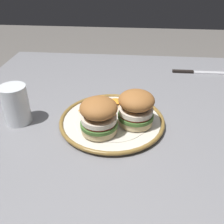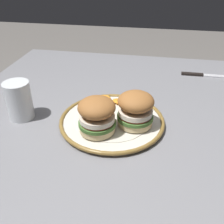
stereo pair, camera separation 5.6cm
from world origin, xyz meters
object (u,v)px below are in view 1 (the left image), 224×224
(dining_table, at_px, (109,137))
(dinner_plate, at_px, (112,121))
(drinking_glass, at_px, (16,107))
(sandwich_half_left, at_px, (136,107))
(sandwich_half_right, at_px, (99,115))
(table_knife, at_px, (194,72))

(dining_table, height_order, dinner_plate, dinner_plate)
(dinner_plate, xyz_separation_m, drinking_glass, (-0.02, 0.29, 0.04))
(sandwich_half_left, relative_size, sandwich_half_right, 0.95)
(dining_table, bearing_deg, dinner_plate, -161.17)
(table_knife, bearing_deg, dining_table, 137.55)
(drinking_glass, distance_m, table_knife, 0.75)
(dining_table, relative_size, dinner_plate, 3.58)
(drinking_glass, bearing_deg, sandwich_half_right, -100.92)
(dining_table, xyz_separation_m, dinner_plate, (-0.05, -0.02, 0.10))
(dining_table, xyz_separation_m, drinking_glass, (-0.06, 0.27, 0.14))
(dining_table, relative_size, drinking_glass, 9.57)
(table_knife, bearing_deg, sandwich_half_right, 143.76)
(sandwich_half_left, bearing_deg, drinking_glass, 90.20)
(dinner_plate, relative_size, sandwich_half_right, 2.20)
(sandwich_half_right, bearing_deg, drinking_glass, 79.08)
(sandwich_half_right, relative_size, table_knife, 0.66)
(dinner_plate, height_order, drinking_glass, drinking_glass)
(sandwich_half_right, distance_m, drinking_glass, 0.26)
(drinking_glass, bearing_deg, dinner_plate, -86.84)
(dining_table, relative_size, table_knife, 5.17)
(sandwich_half_left, relative_size, table_knife, 0.63)
(dinner_plate, bearing_deg, dining_table, 18.83)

